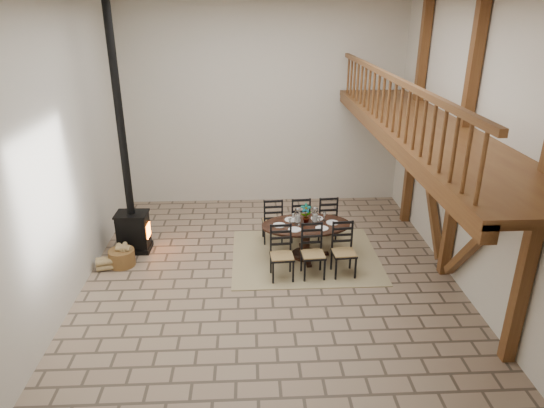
{
  "coord_description": "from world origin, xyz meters",
  "views": [
    {
      "loc": [
        -0.36,
        -8.09,
        4.86
      ],
      "look_at": [
        0.05,
        0.4,
        1.35
      ],
      "focal_mm": 32.0,
      "sensor_mm": 36.0,
      "label": 1
    }
  ],
  "objects_px": {
    "wood_stove": "(130,201)",
    "log_stack": "(106,264)",
    "dining_table": "(306,240)",
    "log_basket": "(122,257)"
  },
  "relations": [
    {
      "from": "dining_table",
      "to": "log_basket",
      "type": "xyz_separation_m",
      "value": [
        -3.71,
        -0.17,
        -0.21
      ]
    },
    {
      "from": "wood_stove",
      "to": "log_stack",
      "type": "distance_m",
      "value": 1.34
    },
    {
      "from": "dining_table",
      "to": "log_basket",
      "type": "height_order",
      "value": "dining_table"
    },
    {
      "from": "dining_table",
      "to": "wood_stove",
      "type": "xyz_separation_m",
      "value": [
        -3.59,
        0.47,
        0.73
      ]
    },
    {
      "from": "wood_stove",
      "to": "log_stack",
      "type": "bearing_deg",
      "value": -116.4
    },
    {
      "from": "dining_table",
      "to": "wood_stove",
      "type": "bearing_deg",
      "value": 168.85
    },
    {
      "from": "wood_stove",
      "to": "log_stack",
      "type": "height_order",
      "value": "wood_stove"
    },
    {
      "from": "dining_table",
      "to": "wood_stove",
      "type": "relative_size",
      "value": 0.42
    },
    {
      "from": "dining_table",
      "to": "log_stack",
      "type": "xyz_separation_m",
      "value": [
        -4.0,
        -0.32,
        -0.28
      ]
    },
    {
      "from": "wood_stove",
      "to": "log_stack",
      "type": "relative_size",
      "value": 12.59
    }
  ]
}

